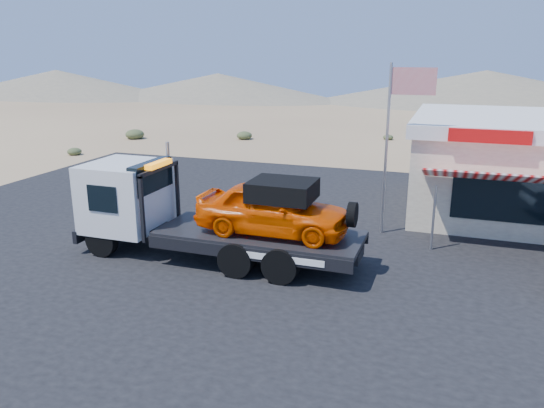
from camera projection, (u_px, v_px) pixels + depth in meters
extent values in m
plane|color=#876B4D|center=(211.00, 261.00, 16.72)|extent=(120.00, 120.00, 0.00)
cube|color=black|center=(299.00, 238.00, 18.81)|extent=(32.00, 24.00, 0.02)
cylinder|color=black|center=(102.00, 241.00, 16.97)|extent=(1.05, 0.31, 1.05)
cylinder|color=black|center=(138.00, 222.00, 18.86)|extent=(1.05, 0.31, 1.05)
cylinder|color=black|center=(237.00, 259.00, 15.48)|extent=(1.05, 0.57, 1.05)
cylinder|color=black|center=(262.00, 236.00, 17.38)|extent=(1.05, 0.57, 1.05)
cylinder|color=black|center=(281.00, 264.00, 15.06)|extent=(1.05, 0.57, 1.05)
cylinder|color=black|center=(302.00, 241.00, 16.95)|extent=(1.05, 0.57, 1.05)
cube|color=black|center=(225.00, 239.00, 16.65)|extent=(8.57, 1.05, 0.31)
cube|color=silver|center=(126.00, 196.00, 17.47)|extent=(2.30, 2.46, 2.19)
cube|color=black|center=(151.00, 176.00, 16.95)|extent=(0.37, 2.09, 0.94)
cube|color=black|center=(161.00, 201.00, 17.07)|extent=(0.10, 2.30, 2.09)
cube|color=orange|center=(159.00, 164.00, 16.74)|extent=(0.26, 1.25, 0.16)
cube|color=black|center=(260.00, 234.00, 16.21)|extent=(6.27, 2.40, 0.16)
imported|color=#EE4B00|center=(273.00, 209.00, 15.84)|extent=(4.60, 1.85, 1.57)
cube|color=black|center=(283.00, 190.00, 15.58)|extent=(1.88, 1.57, 0.57)
cube|color=red|center=(489.00, 136.00, 17.49)|extent=(2.60, 0.12, 0.45)
cylinder|color=#99999E|center=(433.00, 218.00, 17.36)|extent=(0.08, 0.08, 2.20)
cylinder|color=#99999E|center=(386.00, 151.00, 18.49)|extent=(0.10, 0.10, 6.00)
cube|color=#B20C14|center=(413.00, 81.00, 17.59)|extent=(1.50, 0.02, 0.90)
ellipsoid|color=#394827|center=(74.00, 151.00, 33.92)|extent=(0.90, 0.90, 0.48)
ellipsoid|color=#394827|center=(135.00, 134.00, 40.20)|extent=(1.41, 1.41, 0.76)
ellipsoid|color=#394827|center=(244.00, 135.00, 40.00)|extent=(1.17, 1.17, 0.63)
ellipsoid|color=#394827|center=(388.00, 137.00, 39.78)|extent=(0.77, 0.77, 0.41)
cone|color=#726B59|center=(218.00, 86.00, 74.05)|extent=(36.00, 36.00, 3.50)
cone|color=#726B59|center=(486.00, 88.00, 65.65)|extent=(44.00, 44.00, 4.20)
cone|color=#726B59|center=(57.00, 83.00, 79.16)|extent=(40.00, 40.00, 3.80)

